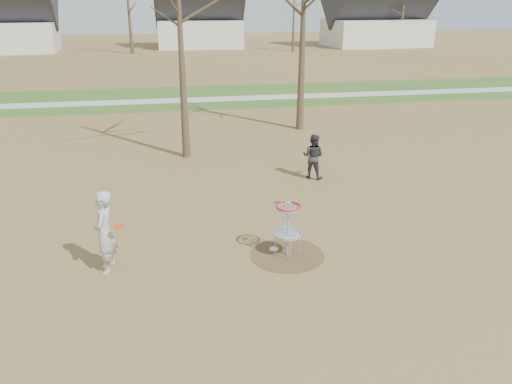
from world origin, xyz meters
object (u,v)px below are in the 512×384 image
disc_grounded (274,249)px  disc_golf_basket (288,221)px  player_standing (105,232)px  player_throwing (313,156)px

disc_grounded → disc_golf_basket: size_ratio=0.16×
player_standing → disc_golf_basket: size_ratio=1.43×
disc_grounded → disc_golf_basket: 0.99m
player_throwing → disc_grounded: 5.54m
player_throwing → disc_golf_basket: (-2.16, -5.25, 0.14)m
player_standing → disc_grounded: size_ratio=8.77×
player_throwing → disc_golf_basket: 5.68m
player_standing → player_throwing: 8.23m
disc_grounded → player_throwing: bearing=63.9°
player_throwing → disc_grounded: (-2.42, -4.93, -0.76)m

